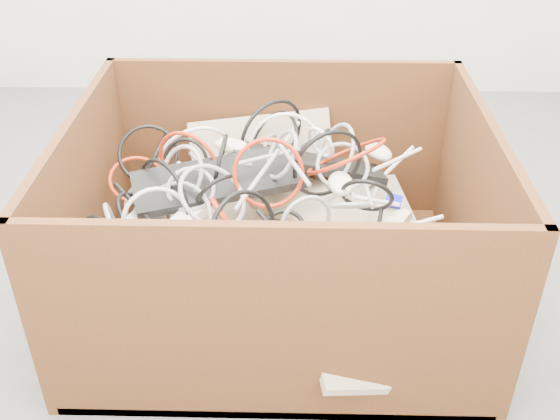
{
  "coord_description": "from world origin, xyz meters",
  "views": [
    {
      "loc": [
        0.1,
        -1.66,
        1.33
      ],
      "look_at": [
        0.06,
        -0.09,
        0.3
      ],
      "focal_mm": 42.07,
      "sensor_mm": 36.0,
      "label": 1
    }
  ],
  "objects_px": {
    "power_strip_right": "(181,237)",
    "vga_plug": "(394,201)",
    "cardboard_box": "(275,255)",
    "power_strip_left": "(197,209)"
  },
  "relations": [
    {
      "from": "power_strip_right",
      "to": "vga_plug",
      "type": "xyz_separation_m",
      "value": [
        0.58,
        0.13,
        0.04
      ]
    },
    {
      "from": "power_strip_right",
      "to": "vga_plug",
      "type": "distance_m",
      "value": 0.59
    },
    {
      "from": "cardboard_box",
      "to": "vga_plug",
      "type": "relative_size",
      "value": 25.32
    },
    {
      "from": "vga_plug",
      "to": "power_strip_left",
      "type": "bearing_deg",
      "value": -156.51
    },
    {
      "from": "cardboard_box",
      "to": "power_strip_left",
      "type": "xyz_separation_m",
      "value": [
        -0.2,
        -0.09,
        0.22
      ]
    },
    {
      "from": "cardboard_box",
      "to": "vga_plug",
      "type": "xyz_separation_m",
      "value": [
        0.33,
        -0.01,
        0.21
      ]
    },
    {
      "from": "power_strip_left",
      "to": "power_strip_right",
      "type": "distance_m",
      "value": 0.09
    },
    {
      "from": "power_strip_left",
      "to": "power_strip_right",
      "type": "bearing_deg",
      "value": 179.46
    },
    {
      "from": "cardboard_box",
      "to": "vga_plug",
      "type": "height_order",
      "value": "cardboard_box"
    },
    {
      "from": "power_strip_left",
      "to": "cardboard_box",
      "type": "bearing_deg",
      "value": -30.26
    }
  ]
}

